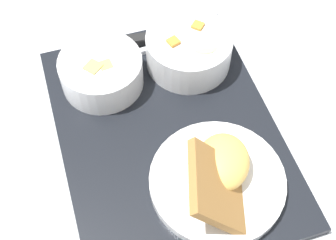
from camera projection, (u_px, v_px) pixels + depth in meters
ground_plane at (168, 136)px, 0.72m from camera, size 4.00×4.00×0.00m
serving_tray at (168, 134)px, 0.71m from camera, size 0.45×0.35×0.02m
bowl_salad at (189, 49)px, 0.76m from camera, size 0.14×0.14×0.06m
bowl_soup at (101, 70)px, 0.73m from camera, size 0.13×0.13×0.06m
plate_main at (219, 177)px, 0.64m from camera, size 0.19×0.19×0.09m
knife at (137, 41)px, 0.80m from camera, size 0.04×0.17×0.02m
spoon at (145, 50)px, 0.79m from camera, size 0.04×0.16×0.01m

